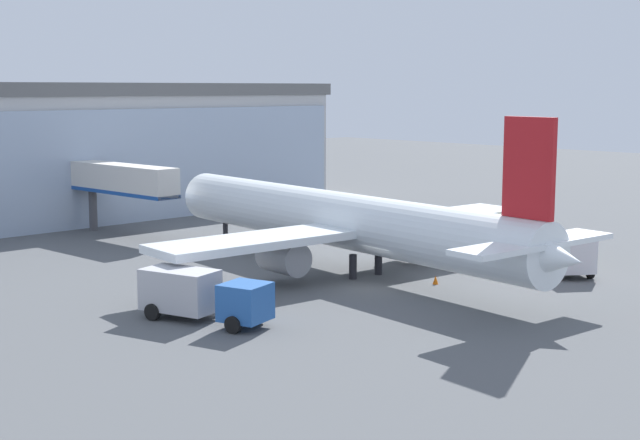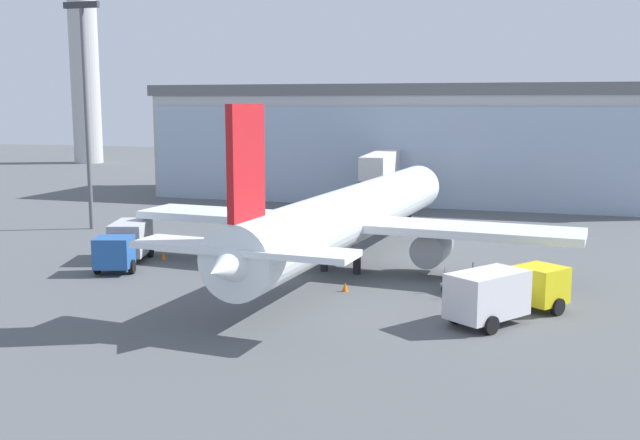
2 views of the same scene
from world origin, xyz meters
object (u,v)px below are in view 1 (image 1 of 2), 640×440
at_px(baggage_cart, 478,258).
at_px(safety_cone_nose, 436,280).
at_px(jet_bridge, 122,181).
at_px(fuel_truck, 560,250).
at_px(airplane, 345,222).
at_px(catering_truck, 201,294).
at_px(safety_cone_wingtip, 203,304).

bearing_deg(baggage_cart, safety_cone_nose, 143.31).
xyz_separation_m(jet_bridge, fuel_truck, (13.34, -32.80, -3.11)).
height_order(airplane, fuel_truck, airplane).
bearing_deg(fuel_truck, jet_bridge, 57.99).
height_order(fuel_truck, baggage_cart, fuel_truck).
distance_m(jet_bridge, safety_cone_nose, 30.15).
xyz_separation_m(fuel_truck, baggage_cart, (-2.30, 5.00, -0.97)).
xyz_separation_m(fuel_truck, safety_cone_nose, (-9.09, 3.26, -1.19)).
relative_size(catering_truck, safety_cone_nose, 13.86).
bearing_deg(safety_cone_wingtip, jet_bridge, 67.78).
bearing_deg(airplane, catering_truck, 109.33).
relative_size(safety_cone_nose, safety_cone_wingtip, 1.00).
distance_m(airplane, catering_truck, 15.23).
xyz_separation_m(airplane, baggage_cart, (8.12, -4.90, -2.89)).
bearing_deg(baggage_cart, safety_cone_wingtip, 120.20).
xyz_separation_m(jet_bridge, airplane, (2.92, -22.90, -1.19)).
bearing_deg(fuel_truck, airplane, 82.33).
relative_size(airplane, baggage_cart, 11.86).
bearing_deg(catering_truck, safety_cone_wingtip, 124.41).
height_order(jet_bridge, safety_cone_wingtip, jet_bridge).
distance_m(airplane, fuel_truck, 14.50).
bearing_deg(safety_cone_wingtip, safety_cone_nose, -19.23).
distance_m(fuel_truck, safety_cone_wingtip, 24.81).
bearing_deg(baggage_cart, catering_truck, 126.03).
relative_size(jet_bridge, safety_cone_wingtip, 22.39).
relative_size(baggage_cart, safety_cone_wingtip, 5.79).
distance_m(airplane, baggage_cart, 9.92).
xyz_separation_m(catering_truck, safety_cone_wingtip, (1.69, 2.08, -1.19)).
bearing_deg(catering_truck, airplane, 87.83).
height_order(jet_bridge, fuel_truck, jet_bridge).
relative_size(airplane, safety_cone_wingtip, 68.62).
bearing_deg(fuel_truck, baggage_cart, 60.59).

